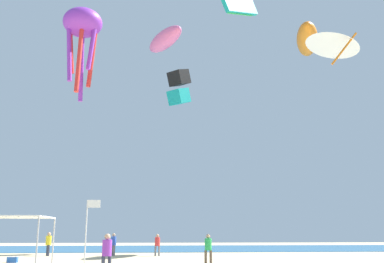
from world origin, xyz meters
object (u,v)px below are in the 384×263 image
person_near_tent (107,251)px  kite_parafoil_teal (239,5)px  person_far_shore (49,242)px  kite_inflatable_orange (307,39)px  person_rightmost (114,242)px  kite_box_black (179,87)px  person_central (157,243)px  kite_octopus_purple (82,27)px  kite_inflatable_pink (165,39)px  banner_flag (88,227)px  person_leftmost (208,246)px  kite_delta_white (333,42)px  cooler_box (13,260)px  canopy_tent (14,219)px

person_near_tent → kite_parafoil_teal: (7.08, 6.25, 14.86)m
person_far_shore → kite_inflatable_orange: kite_inflatable_orange is taller
person_rightmost → person_far_shore: (-4.78, -0.07, 0.04)m
kite_inflatable_orange → kite_box_black: 14.01m
person_central → kite_octopus_purple: kite_octopus_purple is taller
kite_inflatable_pink → kite_box_black: bearing=135.7°
person_near_tent → banner_flag: 2.11m
person_leftmost → person_far_shore: (-10.80, 9.53, 0.06)m
person_central → kite_delta_white: 19.62m
kite_box_black → kite_delta_white: bearing=-6.0°
person_leftmost → kite_inflatable_orange: (12.19, 15.40, 19.92)m
person_central → kite_inflatable_orange: size_ratio=0.21×
person_rightmost → cooler_box: (-5.07, -7.44, -0.79)m
kite_box_black → person_central: bearing=-60.0°
kite_inflatable_orange → kite_delta_white: kite_inflatable_orange is taller
person_near_tent → kite_delta_white: kite_delta_white is taller
kite_box_black → kite_parafoil_teal: bearing=-35.5°
person_leftmost → kite_parafoil_teal: size_ratio=0.52×
person_leftmost → kite_inflatable_pink: 21.16m
kite_delta_white → kite_parafoil_teal: bearing=114.6°
kite_parafoil_teal → person_central: bearing=-108.9°
person_near_tent → kite_inflatable_pink: (2.57, 17.57, 17.56)m
person_central → kite_inflatable_pink: 17.82m
kite_octopus_purple → kite_box_black: size_ratio=1.49×
person_central → cooler_box: person_central is taller
person_rightmost → kite_inflatable_pink: 18.05m
canopy_tent → kite_box_black: (9.04, 18.78, 13.36)m
person_central → cooler_box: bearing=-123.0°
kite_octopus_purple → person_rightmost: bearing=105.7°
person_near_tent → canopy_tent: bearing=-71.4°
person_leftmost → kite_inflatable_orange: size_ratio=0.22×
person_central → person_rightmost: 3.39m
person_rightmost → person_near_tent: bearing=150.0°
banner_flag → kite_parafoil_teal: kite_parafoil_teal is taller
person_leftmost → person_rightmost: (-6.02, 9.60, 0.01)m
person_central → kite_inflatable_orange: 25.77m
canopy_tent → person_near_tent: bearing=-36.7°
canopy_tent → cooler_box: size_ratio=5.87×
person_far_shore → kite_inflatable_pink: size_ratio=0.31×
person_rightmost → kite_box_black: bearing=-71.4°
canopy_tent → person_central: (7.11, 11.13, -1.43)m
person_far_shore → kite_inflatable_pink: (8.45, 2.01, 17.52)m
canopy_tent → kite_inflatable_pink: 22.60m
kite_inflatable_orange → kite_octopus_purple: size_ratio=1.32×
person_central → kite_box_black: size_ratio=0.41×
kite_parafoil_teal → kite_octopus_purple: kite_parafoil_teal is taller
kite_parafoil_teal → kite_box_black: 16.48m
person_rightmost → kite_octopus_purple: size_ratio=0.29×
kite_box_black → person_leftmost: bearing=-43.1°
banner_flag → kite_inflatable_pink: size_ratio=0.56×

